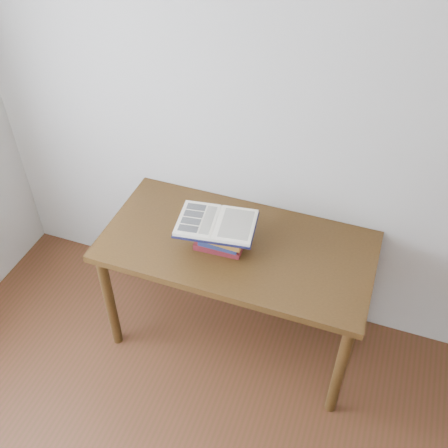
% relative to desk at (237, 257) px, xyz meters
% --- Properties ---
extents(room_shell, '(3.54, 3.54, 2.62)m').
position_rel_desk_xyz_m(room_shell, '(0.00, -1.37, 0.94)').
color(room_shell, '#B6B4AC').
rests_on(room_shell, ground).
extents(desk, '(1.46, 0.73, 0.78)m').
position_rel_desk_xyz_m(desk, '(0.00, 0.00, 0.00)').
color(desk, '#462B11').
rests_on(desk, ground).
extents(book_stack, '(0.27, 0.19, 0.15)m').
position_rel_desk_xyz_m(book_stack, '(-0.07, -0.03, 0.17)').
color(book_stack, maroon).
rests_on(book_stack, desk).
extents(open_book, '(0.43, 0.33, 0.03)m').
position_rel_desk_xyz_m(open_book, '(-0.09, -0.06, 0.27)').
color(open_book, black).
rests_on(open_book, book_stack).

